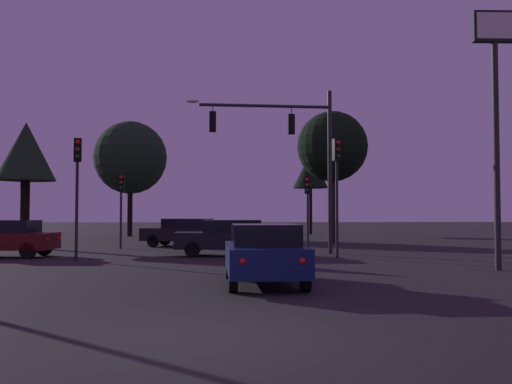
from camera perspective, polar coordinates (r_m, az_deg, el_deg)
ground_plane at (r=32.54m, az=-3.97°, el=-5.41°), size 168.00×168.00×0.00m
traffic_signal_mast_arm at (r=24.64m, az=3.60°, el=5.12°), size 6.53×0.54×7.33m
traffic_light_corner_left at (r=22.72m, az=8.41°, el=1.87°), size 0.36×0.38×4.86m
traffic_light_corner_right at (r=21.99m, az=-18.10°, el=1.77°), size 0.36×0.38×4.67m
traffic_light_median at (r=28.90m, az=-13.85°, el=-0.34°), size 0.32×0.36×3.82m
traffic_light_far_side at (r=28.51m, az=5.38°, el=-0.51°), size 0.35×0.38×3.72m
car_nearside_lane at (r=13.84m, az=0.85°, el=-6.36°), size 1.90×4.08×1.52m
car_crossing_left at (r=24.86m, az=-24.57°, el=-4.35°), size 4.18×2.15×1.52m
car_crossing_right at (r=23.42m, az=-2.81°, el=-4.69°), size 4.57×1.86×1.52m
car_far_lane at (r=30.15m, az=-7.32°, el=-4.13°), size 4.89×3.09×1.52m
store_sign_illuminated at (r=19.38m, az=23.60°, el=10.34°), size 1.41×0.32×8.27m
tree_behind_sign at (r=33.91m, az=7.93°, el=4.68°), size 4.30×4.30×8.05m
tree_left_far at (r=44.73m, az=-12.93°, el=3.49°), size 5.77×5.77×9.13m
tree_center_horizon at (r=48.25m, az=5.68°, el=2.21°), size 3.08×3.08×7.15m
tree_right_cluster at (r=31.54m, az=-22.81°, el=3.77°), size 3.11×3.11×6.65m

